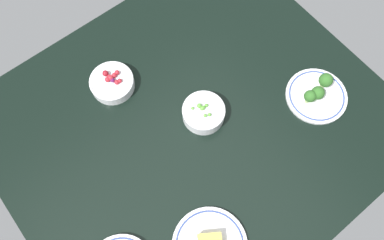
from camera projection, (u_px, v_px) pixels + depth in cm
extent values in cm
cube|color=black|center=(192.00, 125.00, 131.55)|extent=(122.77, 109.59, 4.00)
cylinder|color=silver|center=(316.00, 96.00, 132.78)|extent=(20.66, 20.66, 1.06)
torus|color=#33478C|center=(317.00, 95.00, 132.29)|extent=(18.68, 18.68, 0.50)
cylinder|color=#9EBC72|center=(323.00, 84.00, 132.45)|extent=(1.64, 1.64, 2.53)
sphere|color=#2D6023|center=(326.00, 80.00, 129.65)|extent=(4.69, 4.69, 4.69)
cylinder|color=#9EBC72|center=(315.00, 97.00, 130.87)|extent=(1.56, 1.56, 2.24)
sphere|color=#2D6023|center=(318.00, 93.00, 128.29)|extent=(4.46, 4.46, 4.46)
cylinder|color=#9EBC72|center=(308.00, 100.00, 130.16)|extent=(1.40, 1.40, 2.68)
sphere|color=#2D6023|center=(310.00, 96.00, 127.54)|extent=(4.00, 4.00, 4.00)
cylinder|color=silver|center=(204.00, 113.00, 128.32)|extent=(13.78, 13.78, 4.85)
torus|color=silver|center=(204.00, 110.00, 126.08)|extent=(14.03, 14.03, 0.80)
sphere|color=#599E38|center=(205.00, 116.00, 124.77)|extent=(1.08, 1.08, 1.08)
sphere|color=#599E38|center=(202.00, 108.00, 125.62)|extent=(1.31, 1.31, 1.31)
sphere|color=#599E38|center=(204.00, 109.00, 125.54)|extent=(1.35, 1.35, 1.35)
sphere|color=#599E38|center=(209.00, 115.00, 124.84)|extent=(1.16, 1.16, 1.16)
sphere|color=#599E38|center=(203.00, 109.00, 125.45)|extent=(1.42, 1.42, 1.42)
sphere|color=#599E38|center=(207.00, 106.00, 125.95)|extent=(1.17, 1.17, 1.17)
sphere|color=#599E38|center=(193.00, 108.00, 125.77)|extent=(1.01, 1.01, 1.01)
sphere|color=#599E38|center=(199.00, 106.00, 125.81)|extent=(1.57, 1.57, 1.57)
cylinder|color=silver|center=(112.00, 83.00, 133.06)|extent=(14.72, 14.72, 3.82)
torus|color=silver|center=(111.00, 81.00, 131.29)|extent=(14.93, 14.93, 0.80)
sphere|color=#59144C|center=(112.00, 80.00, 130.51)|extent=(1.49, 1.49, 1.49)
sphere|color=#B2232D|center=(117.00, 82.00, 130.18)|extent=(1.57, 1.57, 1.57)
sphere|color=#B2232D|center=(114.00, 75.00, 131.15)|extent=(1.61, 1.61, 1.61)
sphere|color=#B2232D|center=(120.00, 81.00, 130.46)|extent=(1.47, 1.47, 1.47)
sphere|color=#B2232D|center=(111.00, 78.00, 130.61)|extent=(1.92, 1.92, 1.92)
sphere|color=maroon|center=(105.00, 73.00, 131.16)|extent=(2.09, 2.09, 2.09)
sphere|color=#B2232D|center=(117.00, 72.00, 131.53)|extent=(1.66, 1.66, 1.66)
sphere|color=#B2232D|center=(110.00, 77.00, 130.83)|extent=(1.76, 1.76, 1.76)
sphere|color=#B2232D|center=(107.00, 80.00, 130.47)|extent=(1.74, 1.74, 1.74)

